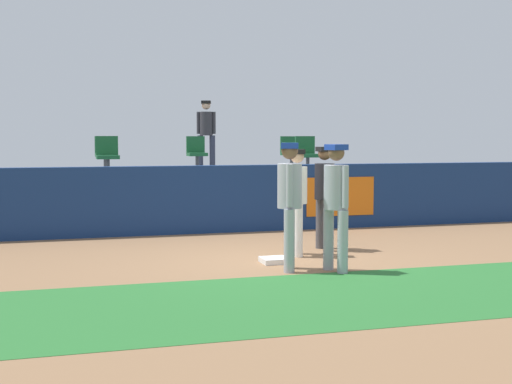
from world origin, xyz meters
The scene contains 15 objects.
ground_plane centered at (0.00, 0.00, 0.00)m, with size 60.00×60.00×0.00m, color #846042.
grass_foreground_strip centered at (0.00, -2.36, 0.00)m, with size 18.00×2.80×0.01m, color #26662B.
first_base centered at (-0.27, 0.00, 0.04)m, with size 0.40×0.40×0.08m, color white.
player_fielder_home centered at (0.29, 0.55, 0.98)m, with size 0.40×0.52×1.70m.
player_runner_visitor centered at (0.35, -0.88, 1.04)m, with size 0.42×0.49×1.80m.
player_coach_visitor centered at (-0.25, -0.62, 1.05)m, with size 0.44×0.48×1.82m.
player_umpire centered at (0.92, 0.96, 1.01)m, with size 0.35×0.49×1.74m.
field_wall centered at (0.01, 3.57, 0.67)m, with size 18.00×0.26×1.34m.
bleacher_platform centered at (0.00, 6.14, 0.54)m, with size 18.00×4.80×1.08m, color #59595E.
seat_back_center centered at (-0.08, 6.81, 1.55)m, with size 0.45×0.44×0.84m.
seat_back_left centered at (-2.27, 6.81, 1.55)m, with size 0.45×0.44×0.84m.
seat_front_left centered at (-2.35, 5.01, 1.55)m, with size 0.46×0.44×0.84m.
seat_front_right centered at (2.11, 5.01, 1.55)m, with size 0.46×0.44×0.84m.
seat_back_right centered at (2.35, 6.81, 1.55)m, with size 0.46×0.44×0.84m.
spectator_hooded centered at (0.37, 7.78, 2.10)m, with size 0.48×0.41×1.75m.
Camera 1 is at (-3.45, -9.90, 1.89)m, focal length 48.90 mm.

